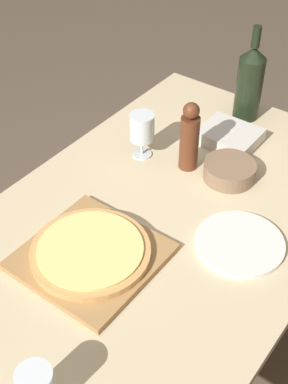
# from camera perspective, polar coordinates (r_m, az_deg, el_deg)

# --- Properties ---
(ground_plane) EXTENTS (12.00, 12.00, 0.00)m
(ground_plane) POSITION_cam_1_polar(r_m,az_deg,el_deg) (2.04, 0.89, -18.16)
(ground_plane) COLOR brown
(dining_table) EXTENTS (0.87, 1.46, 0.73)m
(dining_table) POSITION_cam_1_polar(r_m,az_deg,el_deg) (1.53, 1.14, -5.78)
(dining_table) COLOR #CCB78E
(dining_table) RESTS_ON ground_plane
(cutting_board) EXTENTS (0.33, 0.33, 0.02)m
(cutting_board) POSITION_cam_1_polar(r_m,az_deg,el_deg) (1.37, -5.68, -6.86)
(cutting_board) COLOR #A87A47
(cutting_board) RESTS_ON dining_table
(pizza) EXTENTS (0.31, 0.31, 0.02)m
(pizza) POSITION_cam_1_polar(r_m,az_deg,el_deg) (1.36, -5.74, -6.28)
(pizza) COLOR tan
(pizza) RESTS_ON cutting_board
(wine_bottle) EXTENTS (0.09, 0.09, 0.33)m
(wine_bottle) POSITION_cam_1_polar(r_m,az_deg,el_deg) (1.85, 11.22, 11.42)
(wine_bottle) COLOR black
(wine_bottle) RESTS_ON dining_table
(pepper_mill) EXTENTS (0.06, 0.06, 0.22)m
(pepper_mill) POSITION_cam_1_polar(r_m,az_deg,el_deg) (1.59, 4.88, 5.79)
(pepper_mill) COLOR #5B2D19
(pepper_mill) RESTS_ON dining_table
(wine_glass) EXTENTS (0.08, 0.08, 0.15)m
(wine_glass) POSITION_cam_1_polar(r_m,az_deg,el_deg) (1.64, -0.22, 6.82)
(wine_glass) COLOR silver
(wine_glass) RESTS_ON dining_table
(small_bowl) EXTENTS (0.16, 0.16, 0.05)m
(small_bowl) POSITION_cam_1_polar(r_m,az_deg,el_deg) (1.61, 9.11, 2.25)
(small_bowl) COLOR #84664C
(small_bowl) RESTS_ON dining_table
(dinner_plate) EXTENTS (0.24, 0.24, 0.01)m
(dinner_plate) POSITION_cam_1_polar(r_m,az_deg,el_deg) (1.42, 10.14, -5.40)
(dinner_plate) COLOR silver
(dinner_plate) RESTS_ON dining_table
(food_container) EXTENTS (0.18, 0.16, 0.04)m
(food_container) POSITION_cam_1_polar(r_m,az_deg,el_deg) (1.76, 9.09, 5.90)
(food_container) COLOR beige
(food_container) RESTS_ON dining_table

